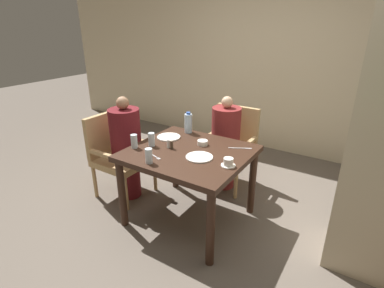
% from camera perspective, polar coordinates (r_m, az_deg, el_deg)
% --- Properties ---
extents(ground_plane, '(16.00, 16.00, 0.00)m').
position_cam_1_polar(ground_plane, '(3.09, -0.50, -13.79)').
color(ground_plane, '#60564C').
extents(wall_back, '(8.00, 0.06, 2.80)m').
position_cam_1_polar(wall_back, '(4.49, 15.38, 16.27)').
color(wall_back, beige).
rests_on(wall_back, ground_plane).
extents(dining_table, '(1.06, 0.97, 0.73)m').
position_cam_1_polar(dining_table, '(2.76, -0.54, -3.20)').
color(dining_table, '#331E14').
rests_on(dining_table, ground_plane).
extents(chair_left_side, '(0.53, 0.53, 0.91)m').
position_cam_1_polar(chair_left_side, '(3.38, -13.98, -1.47)').
color(chair_left_side, tan).
rests_on(chair_left_side, ground_plane).
extents(diner_in_left_chair, '(0.32, 0.32, 1.13)m').
position_cam_1_polar(diner_in_left_chair, '(3.25, -12.36, -0.65)').
color(diner_in_left_chair, '#5B1419').
rests_on(diner_in_left_chair, ground_plane).
extents(chair_far_side, '(0.53, 0.53, 0.91)m').
position_cam_1_polar(chair_far_side, '(3.53, 7.37, 0.13)').
color(chair_far_side, tan).
rests_on(chair_far_side, ground_plane).
extents(diner_in_far_chair, '(0.32, 0.32, 1.08)m').
position_cam_1_polar(diner_in_far_chair, '(3.39, 6.37, 0.32)').
color(diner_in_far_chair, maroon).
rests_on(diner_in_far_chair, ground_plane).
extents(plate_main_left, '(0.24, 0.24, 0.01)m').
position_cam_1_polar(plate_main_left, '(3.04, -4.46, 1.34)').
color(plate_main_left, white).
rests_on(plate_main_left, dining_table).
extents(plate_main_right, '(0.24, 0.24, 0.01)m').
position_cam_1_polar(plate_main_right, '(2.59, 1.40, -2.50)').
color(plate_main_right, white).
rests_on(plate_main_right, dining_table).
extents(teacup_with_saucer, '(0.12, 0.12, 0.07)m').
position_cam_1_polar(teacup_with_saucer, '(2.45, 6.93, -3.52)').
color(teacup_with_saucer, white).
rests_on(teacup_with_saucer, dining_table).
extents(bowl_small, '(0.10, 0.10, 0.04)m').
position_cam_1_polar(bowl_small, '(2.85, 2.03, 0.26)').
color(bowl_small, white).
rests_on(bowl_small, dining_table).
extents(water_bottle, '(0.08, 0.08, 0.22)m').
position_cam_1_polar(water_bottle, '(3.14, -0.70, 4.01)').
color(water_bottle, silver).
rests_on(water_bottle, dining_table).
extents(glass_tall_near, '(0.06, 0.06, 0.13)m').
position_cam_1_polar(glass_tall_near, '(2.83, -7.72, 0.86)').
color(glass_tall_near, silver).
rests_on(glass_tall_near, dining_table).
extents(glass_tall_mid, '(0.06, 0.06, 0.13)m').
position_cam_1_polar(glass_tall_mid, '(2.82, -10.96, 0.52)').
color(glass_tall_mid, silver).
rests_on(glass_tall_mid, dining_table).
extents(glass_tall_far, '(0.06, 0.06, 0.13)m').
position_cam_1_polar(glass_tall_far, '(2.49, -8.22, -2.25)').
color(glass_tall_far, silver).
rests_on(glass_tall_far, dining_table).
extents(salt_shaker, '(0.03, 0.03, 0.08)m').
position_cam_1_polar(salt_shaker, '(2.78, -4.54, 0.05)').
color(salt_shaker, white).
rests_on(salt_shaker, dining_table).
extents(pepper_shaker, '(0.03, 0.03, 0.08)m').
position_cam_1_polar(pepper_shaker, '(2.76, -3.89, -0.16)').
color(pepper_shaker, '#4C3D2D').
rests_on(pepper_shaker, dining_table).
extents(fork_beside_plate, '(0.20, 0.08, 0.00)m').
position_cam_1_polar(fork_beside_plate, '(2.63, -7.14, -2.31)').
color(fork_beside_plate, silver).
rests_on(fork_beside_plate, dining_table).
extents(knife_beside_plate, '(0.20, 0.11, 0.00)m').
position_cam_1_polar(knife_beside_plate, '(2.81, 9.38, -0.79)').
color(knife_beside_plate, silver).
rests_on(knife_beside_plate, dining_table).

